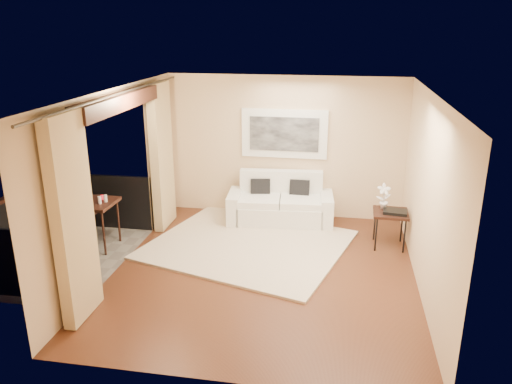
% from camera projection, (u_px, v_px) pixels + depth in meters
% --- Properties ---
extents(floor, '(5.00, 5.00, 0.00)m').
position_uv_depth(floor, '(264.00, 272.00, 7.58)').
color(floor, '#582D19').
rests_on(floor, ground).
extents(room_shell, '(5.00, 6.40, 5.00)m').
position_uv_depth(room_shell, '(118.00, 102.00, 7.12)').
color(room_shell, white).
rests_on(room_shell, ground).
extents(balcony, '(1.81, 2.60, 1.17)m').
position_uv_depth(balcony, '(62.00, 246.00, 8.06)').
color(balcony, '#605B56').
rests_on(balcony, ground).
extents(curtains, '(0.16, 4.80, 2.64)m').
position_uv_depth(curtains, '(126.00, 181.00, 7.50)').
color(curtains, tan).
rests_on(curtains, ground).
extents(artwork, '(1.62, 0.07, 0.92)m').
position_uv_depth(artwork, '(284.00, 134.00, 9.37)').
color(artwork, white).
rests_on(artwork, room_shell).
extents(rug, '(3.72, 3.45, 0.04)m').
position_uv_depth(rug, '(248.00, 245.00, 8.48)').
color(rug, beige).
rests_on(rug, floor).
extents(sofa, '(2.01, 0.99, 0.94)m').
position_uv_depth(sofa, '(280.00, 205.00, 9.43)').
color(sofa, white).
rests_on(sofa, floor).
extents(side_table, '(0.58, 0.58, 0.62)m').
position_uv_depth(side_table, '(391.00, 215.00, 8.30)').
color(side_table, black).
rests_on(side_table, floor).
extents(tray, '(0.42, 0.33, 0.05)m').
position_uv_depth(tray, '(395.00, 212.00, 8.21)').
color(tray, black).
rests_on(tray, side_table).
extents(orchid, '(0.26, 0.19, 0.44)m').
position_uv_depth(orchid, '(384.00, 197.00, 8.34)').
color(orchid, white).
rests_on(orchid, side_table).
extents(bistro_table, '(0.69, 0.69, 0.81)m').
position_uv_depth(bistro_table, '(94.00, 206.00, 8.22)').
color(bistro_table, black).
rests_on(bistro_table, balcony).
extents(balcony_chair_far, '(0.46, 0.47, 1.02)m').
position_uv_depth(balcony_chair_far, '(83.00, 206.00, 8.63)').
color(balcony_chair_far, black).
rests_on(balcony_chair_far, balcony).
extents(balcony_chair_near, '(0.57, 0.58, 1.04)m').
position_uv_depth(balcony_chair_near, '(75.00, 242.00, 7.16)').
color(balcony_chair_near, black).
rests_on(balcony_chair_near, balcony).
extents(ice_bucket, '(0.18, 0.18, 0.20)m').
position_uv_depth(ice_bucket, '(86.00, 193.00, 8.29)').
color(ice_bucket, silver).
rests_on(ice_bucket, bistro_table).
extents(candle, '(0.06, 0.06, 0.07)m').
position_uv_depth(candle, '(102.00, 197.00, 8.30)').
color(candle, red).
rests_on(candle, bistro_table).
extents(vase, '(0.04, 0.04, 0.18)m').
position_uv_depth(vase, '(84.00, 201.00, 7.96)').
color(vase, silver).
rests_on(vase, bistro_table).
extents(glass_a, '(0.06, 0.06, 0.12)m').
position_uv_depth(glass_a, '(100.00, 200.00, 8.09)').
color(glass_a, silver).
rests_on(glass_a, bistro_table).
extents(glass_b, '(0.06, 0.06, 0.12)m').
position_uv_depth(glass_b, '(105.00, 198.00, 8.17)').
color(glass_b, silver).
rests_on(glass_b, bistro_table).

